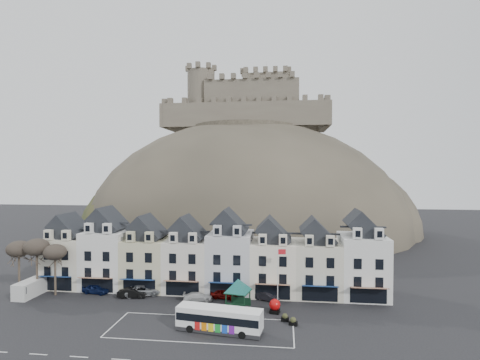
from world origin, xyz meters
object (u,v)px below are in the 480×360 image
Objects in this scene: bus_shelter at (238,285)px; car_white at (198,297)px; car_black at (132,293)px; car_charcoal at (266,296)px; flagpole at (278,272)px; bus at (219,318)px; car_silver at (143,290)px; car_maroon at (224,294)px; car_navy at (96,289)px; white_van at (30,288)px; red_buoy at (275,306)px.

car_white is (-6.17, 2.04, -2.54)m from bus_shelter.
car_charcoal is (20.09, 1.21, -0.10)m from car_black.
flagpole reaches higher than car_charcoal.
bus is 1.90× the size of car_silver.
flagpole reaches higher than car_silver.
bus is 11.47m from car_maroon.
bus_shelter is 5.74m from car_charcoal.
car_white is at bearing -98.12° from car_black.
car_black is at bearing 103.99° from car_maroon.
car_navy is at bearing 112.14° from car_charcoal.
car_charcoal is (26.47, 0.07, -0.11)m from car_navy.
bus_shelter reaches higher than car_silver.
car_white is (16.52, -1.39, -0.11)m from car_navy.
car_charcoal is at bearing 5.14° from white_van.
flagpole is 2.22× the size of car_charcoal.
car_navy is 1.05× the size of car_maroon.
car_black reaches higher than car_white.
bus_shelter reaches higher than car_charcoal.
car_silver is 1.48× the size of car_charcoal.
white_van is 17.09m from car_silver.
car_black is 10.15m from car_white.
red_buoy reaches higher than car_charcoal.
bus_shelter is 15.69m from car_silver.
bus_shelter is 4.96m from car_maroon.
red_buoy reaches higher than car_maroon.
car_silver is at bearing 98.99° from car_maroon.
car_navy is 6.47m from car_black.
car_silver is at bearing 174.51° from flagpole.
flagpole is 1.94× the size of car_navy.
red_buoy reaches higher than car_white.
car_black is at bearing 77.22° from car_white.
bus is 2.00× the size of white_van.
bus_shelter is at bearing -164.81° from flagpole.
car_silver is at bearing 166.86° from red_buoy.
car_silver is 12.60m from car_maroon.
flagpole is at bearing -117.18° from car_silver.
white_van is at bearing 176.51° from red_buoy.
bus is 2.59× the size of car_maroon.
car_white is at bearing 120.73° from car_maroon.
car_silver is at bearing -51.55° from car_black.
bus is at bearing -164.66° from car_maroon.
car_navy is 0.77× the size of car_silver.
car_white is 10.06m from car_charcoal.
flagpole is at bearing 1.93° from white_van.
red_buoy is 8.99m from car_maroon.
white_van is at bearing 80.85° from car_white.
car_white is (-4.92, 9.91, -0.98)m from bus.
bus is 9.23m from red_buoy.
white_van is 9.65m from car_navy.
red_buoy is (5.13, -1.23, -2.20)m from bus_shelter.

